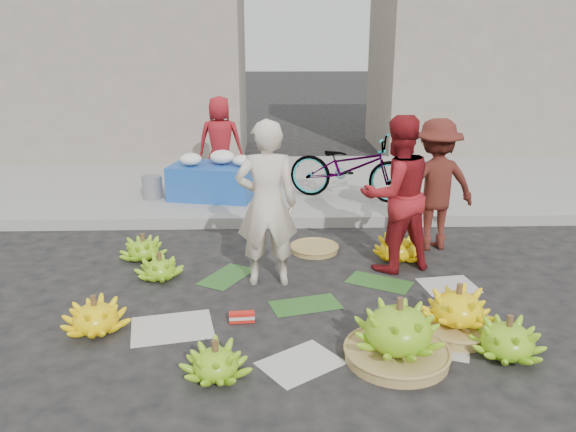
{
  "coord_description": "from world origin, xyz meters",
  "views": [
    {
      "loc": [
        -0.42,
        -5.03,
        2.43
      ],
      "look_at": [
        -0.25,
        0.42,
        0.7
      ],
      "focal_mm": 35.0,
      "sensor_mm": 36.0,
      "label": 1
    }
  ],
  "objects_px": {
    "banana_bunch_0": "(95,316)",
    "bicycle": "(350,167)",
    "flower_table": "(213,179)",
    "banana_bunch_4": "(457,312)",
    "vendor_cream": "(267,204)"
  },
  "relations": [
    {
      "from": "flower_table",
      "to": "banana_bunch_0",
      "type": "bearing_deg",
      "value": -87.33
    },
    {
      "from": "flower_table",
      "to": "bicycle",
      "type": "height_order",
      "value": "bicycle"
    },
    {
      "from": "banana_bunch_0",
      "to": "banana_bunch_4",
      "type": "xyz_separation_m",
      "value": [
        3.11,
        -0.11,
        0.05
      ]
    },
    {
      "from": "banana_bunch_4",
      "to": "vendor_cream",
      "type": "relative_size",
      "value": 0.39
    },
    {
      "from": "banana_bunch_0",
      "to": "flower_table",
      "type": "xyz_separation_m",
      "value": [
        0.65,
        3.86,
        0.26
      ]
    },
    {
      "from": "vendor_cream",
      "to": "bicycle",
      "type": "height_order",
      "value": "vendor_cream"
    },
    {
      "from": "banana_bunch_0",
      "to": "banana_bunch_4",
      "type": "bearing_deg",
      "value": -2.11
    },
    {
      "from": "vendor_cream",
      "to": "flower_table",
      "type": "height_order",
      "value": "vendor_cream"
    },
    {
      "from": "banana_bunch_0",
      "to": "bicycle",
      "type": "distance_m",
      "value": 4.63
    },
    {
      "from": "banana_bunch_0",
      "to": "bicycle",
      "type": "bearing_deg",
      "value": 54.22
    },
    {
      "from": "flower_table",
      "to": "bicycle",
      "type": "bearing_deg",
      "value": 8.77
    },
    {
      "from": "banana_bunch_4",
      "to": "bicycle",
      "type": "relative_size",
      "value": 0.36
    },
    {
      "from": "flower_table",
      "to": "banana_bunch_4",
      "type": "bearing_deg",
      "value": -46.08
    },
    {
      "from": "bicycle",
      "to": "vendor_cream",
      "type": "bearing_deg",
      "value": 177.26
    },
    {
      "from": "flower_table",
      "to": "bicycle",
      "type": "relative_size",
      "value": 0.73
    }
  ]
}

